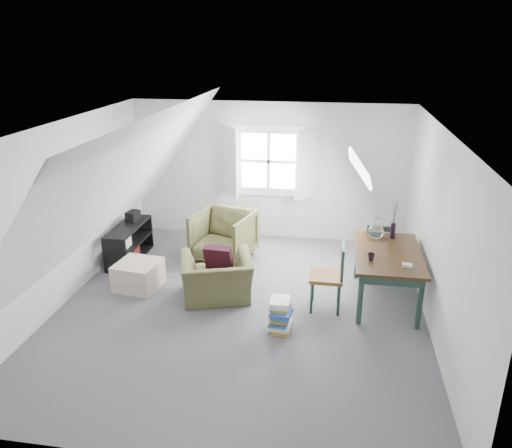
% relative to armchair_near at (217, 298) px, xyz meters
% --- Properties ---
extents(floor, '(5.50, 5.50, 0.00)m').
position_rel_armchair_near_xyz_m(floor, '(0.40, -0.23, 0.00)').
color(floor, '#535258').
rests_on(floor, ground).
extents(ceiling, '(5.50, 5.50, 0.00)m').
position_rel_armchair_near_xyz_m(ceiling, '(0.40, -0.23, 2.50)').
color(ceiling, white).
rests_on(ceiling, wall_back).
extents(wall_back, '(5.00, 0.00, 5.00)m').
position_rel_armchair_near_xyz_m(wall_back, '(0.40, 2.52, 1.25)').
color(wall_back, silver).
rests_on(wall_back, ground).
extents(wall_front, '(5.00, 0.00, 5.00)m').
position_rel_armchair_near_xyz_m(wall_front, '(0.40, -2.98, 1.25)').
color(wall_front, silver).
rests_on(wall_front, ground).
extents(wall_left, '(0.00, 5.50, 5.50)m').
position_rel_armchair_near_xyz_m(wall_left, '(-2.10, -0.23, 1.25)').
color(wall_left, silver).
rests_on(wall_left, ground).
extents(wall_right, '(0.00, 5.50, 5.50)m').
position_rel_armchair_near_xyz_m(wall_right, '(2.90, -0.23, 1.25)').
color(wall_right, silver).
rests_on(wall_right, ground).
extents(slope_left, '(3.19, 5.50, 4.48)m').
position_rel_armchair_near_xyz_m(slope_left, '(-1.15, -0.23, 1.78)').
color(slope_left, white).
rests_on(slope_left, wall_left).
extents(slope_right, '(3.19, 5.50, 4.48)m').
position_rel_armchair_near_xyz_m(slope_right, '(1.95, -0.23, 1.78)').
color(slope_right, white).
rests_on(slope_right, wall_right).
extents(dormer_window, '(1.71, 0.35, 1.30)m').
position_rel_armchair_near_xyz_m(dormer_window, '(0.40, 2.44, 1.45)').
color(dormer_window, white).
rests_on(dormer_window, wall_back).
extents(skylight, '(0.35, 0.75, 0.47)m').
position_rel_armchair_near_xyz_m(skylight, '(1.95, 1.07, 1.75)').
color(skylight, white).
rests_on(skylight, slope_right).
extents(armchair_near, '(1.19, 1.11, 0.64)m').
position_rel_armchair_near_xyz_m(armchair_near, '(0.00, 0.00, 0.00)').
color(armchair_near, '#4A4A26').
rests_on(armchair_near, floor).
extents(armchair_far, '(1.11, 1.13, 0.84)m').
position_rel_armchair_near_xyz_m(armchair_far, '(-0.20, 1.34, 0.00)').
color(armchair_far, '#4A4A26').
rests_on(armchair_far, floor).
extents(throw_pillow, '(0.41, 0.26, 0.41)m').
position_rel_armchair_near_xyz_m(throw_pillow, '(0.00, 0.15, 0.56)').
color(throw_pillow, '#320D1A').
rests_on(throw_pillow, armchair_near).
extents(ottoman, '(0.67, 0.67, 0.40)m').
position_rel_armchair_near_xyz_m(ottoman, '(-1.24, 0.14, 0.20)').
color(ottoman, '#C2A691').
rests_on(ottoman, floor).
extents(dining_table, '(0.91, 1.52, 0.76)m').
position_rel_armchair_near_xyz_m(dining_table, '(2.38, 0.30, 0.66)').
color(dining_table, '#311F11').
rests_on(dining_table, floor).
extents(demijohn, '(0.22, 0.22, 0.32)m').
position_rel_armchair_near_xyz_m(demijohn, '(2.23, 0.75, 0.89)').
color(demijohn, silver).
rests_on(demijohn, dining_table).
extents(vase_twigs, '(0.07, 0.08, 0.56)m').
position_rel_armchair_near_xyz_m(vase_twigs, '(2.48, 0.85, 0.88)').
color(vase_twigs, black).
rests_on(vase_twigs, dining_table).
extents(cup, '(0.12, 0.12, 0.09)m').
position_rel_armchair_near_xyz_m(cup, '(2.13, 0.00, 0.76)').
color(cup, black).
rests_on(cup, dining_table).
extents(paper_box, '(0.13, 0.10, 0.04)m').
position_rel_armchair_near_xyz_m(paper_box, '(2.58, -0.15, 0.78)').
color(paper_box, white).
rests_on(paper_box, dining_table).
extents(dining_chair_far, '(0.42, 0.42, 0.89)m').
position_rel_armchair_near_xyz_m(dining_chair_far, '(2.30, 1.14, 0.46)').
color(dining_chair_far, brown).
rests_on(dining_chair_far, floor).
extents(dining_chair_near, '(0.45, 0.45, 0.96)m').
position_rel_armchair_near_xyz_m(dining_chair_near, '(1.59, -0.03, 0.50)').
color(dining_chair_near, brown).
rests_on(dining_chair_near, floor).
extents(media_shelf, '(0.39, 1.18, 0.60)m').
position_rel_armchair_near_xyz_m(media_shelf, '(-1.77, 1.03, 0.27)').
color(media_shelf, black).
rests_on(media_shelf, floor).
extents(electronics_box, '(0.21, 0.26, 0.19)m').
position_rel_armchair_near_xyz_m(electronics_box, '(-1.77, 1.33, 0.68)').
color(electronics_box, black).
rests_on(electronics_box, media_shelf).
extents(magazine_stack, '(0.32, 0.38, 0.43)m').
position_rel_armchair_near_xyz_m(magazine_stack, '(1.00, -0.70, 0.22)').
color(magazine_stack, '#B29933').
rests_on(magazine_stack, floor).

